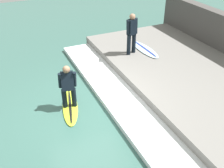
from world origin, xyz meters
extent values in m
plane|color=#386056|center=(0.00, 0.00, 0.00)|extent=(28.00, 28.00, 0.00)
cube|color=slate|center=(3.87, 0.00, 0.20)|extent=(4.40, 9.30, 0.40)
cube|color=white|center=(1.09, 0.00, 0.08)|extent=(1.16, 8.84, 0.16)
ellipsoid|color=#BFE02D|center=(-0.46, 0.31, 0.03)|extent=(0.92, 1.94, 0.06)
ellipsoid|color=black|center=(-0.46, 0.31, 0.06)|extent=(0.51, 1.70, 0.01)
cylinder|color=black|center=(-0.32, 0.28, 0.37)|extent=(0.15, 0.15, 0.62)
cylinder|color=black|center=(-0.60, 0.35, 0.37)|extent=(0.15, 0.15, 0.62)
cube|color=black|center=(-0.46, 0.31, 0.97)|extent=(0.45, 0.48, 0.61)
sphere|color=#846047|center=(-0.46, 0.31, 1.35)|extent=(0.22, 0.22, 0.22)
cylinder|color=black|center=(-0.26, 0.26, 1.00)|extent=(0.11, 0.18, 0.51)
cylinder|color=black|center=(-0.66, 0.37, 1.00)|extent=(0.11, 0.18, 0.51)
cylinder|color=black|center=(2.83, 2.28, 0.81)|extent=(0.16, 0.16, 0.81)
cylinder|color=black|center=(2.56, 2.18, 0.81)|extent=(0.16, 0.16, 0.81)
cube|color=black|center=(2.69, 2.23, 1.50)|extent=(0.44, 0.36, 0.59)
sphere|color=#A87A5B|center=(2.69, 2.23, 1.90)|extent=(0.22, 0.22, 0.22)
cylinder|color=black|center=(2.90, 2.30, 1.54)|extent=(0.11, 0.12, 0.52)
cylinder|color=black|center=(2.49, 2.16, 1.54)|extent=(0.11, 0.12, 0.52)
ellipsoid|color=silver|center=(3.37, 2.26, 0.43)|extent=(0.55, 1.83, 0.06)
ellipsoid|color=navy|center=(3.37, 2.26, 0.46)|extent=(0.11, 1.68, 0.01)
camera|label=1|loc=(-2.01, -6.15, 4.95)|focal=42.00mm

